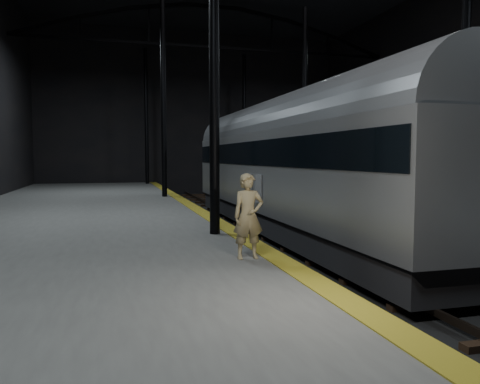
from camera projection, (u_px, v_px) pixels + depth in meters
name	position (u px, v px, depth m)	size (l,w,h in m)	color
ground	(293.00, 239.00, 17.11)	(44.00, 44.00, 0.00)	black
platform_left	(77.00, 234.00, 15.10)	(9.00, 43.80, 1.00)	#51504E
platform_right	(465.00, 218.00, 19.06)	(9.00, 43.80, 1.00)	#51504E
tactile_strip	(206.00, 215.00, 16.18)	(0.50, 43.80, 0.01)	olive
track	(293.00, 237.00, 17.11)	(2.40, 43.00, 0.24)	#3F3328
train	(287.00, 160.00, 17.55)	(2.89, 19.29, 5.16)	#989BA0
woman	(248.00, 216.00, 9.14)	(0.61, 0.40, 1.68)	tan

